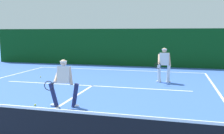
% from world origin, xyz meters
% --- Properties ---
extents(court_line_baseline_far, '(10.60, 0.10, 0.01)m').
position_xyz_m(court_line_baseline_far, '(0.00, 11.33, 0.00)').
color(court_line_baseline_far, white).
rests_on(court_line_baseline_far, ground_plane).
extents(court_line_service, '(8.64, 0.10, 0.01)m').
position_xyz_m(court_line_service, '(0.00, 6.37, 0.00)').
color(court_line_service, white).
rests_on(court_line_service, ground_plane).
extents(court_line_centre, '(0.10, 6.40, 0.01)m').
position_xyz_m(court_line_centre, '(0.00, 3.20, 0.00)').
color(court_line_centre, white).
rests_on(court_line_centre, ground_plane).
extents(player_near, '(1.01, 0.89, 1.54)m').
position_xyz_m(player_near, '(0.18, 3.09, 0.84)').
color(player_near, '#1E234C').
rests_on(player_near, ground_plane).
extents(player_far, '(0.74, 0.89, 1.66)m').
position_xyz_m(player_far, '(3.06, 7.97, 0.92)').
color(player_far, silver).
rests_on(player_far, ground_plane).
extents(tennis_ball, '(0.07, 0.07, 0.07)m').
position_xyz_m(tennis_ball, '(-0.78, 2.95, 0.03)').
color(tennis_ball, '#D1E033').
rests_on(tennis_ball, ground_plane).
extents(tennis_ball_extra, '(0.07, 0.07, 0.07)m').
position_xyz_m(tennis_ball_extra, '(-3.34, 7.68, 0.03)').
color(tennis_ball_extra, '#D1E033').
rests_on(tennis_ball_extra, ground_plane).
extents(back_fence_windscreen, '(20.53, 0.12, 2.64)m').
position_xyz_m(back_fence_windscreen, '(0.00, 13.46, 1.32)').
color(back_fence_windscreen, '#0B3E14').
rests_on(back_fence_windscreen, ground_plane).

